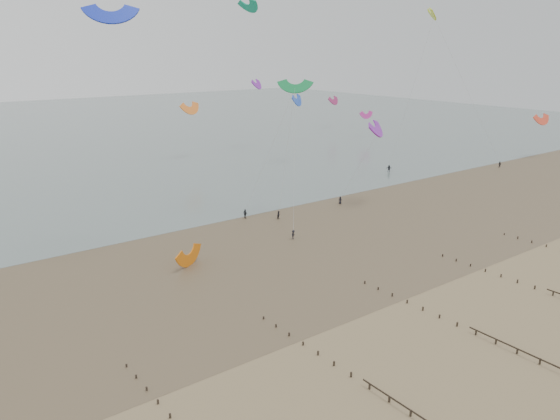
# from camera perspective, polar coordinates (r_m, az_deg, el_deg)

# --- Properties ---
(ground) EXTENTS (500.00, 500.00, 0.00)m
(ground) POSITION_cam_1_polar(r_m,az_deg,el_deg) (71.03, 13.57, -11.48)
(ground) COLOR brown
(ground) RESTS_ON ground
(sea_and_shore) EXTENTS (500.00, 665.00, 0.03)m
(sea_and_shore) POSITION_cam_1_polar(r_m,az_deg,el_deg) (92.28, -4.72, -4.35)
(sea_and_shore) COLOR #475654
(sea_and_shore) RESTS_ON ground
(kitesurfers) EXTENTS (142.85, 29.21, 1.89)m
(kitesurfers) POSITION_cam_1_polar(r_m,az_deg,el_deg) (124.26, 5.96, 1.54)
(kitesurfers) COLOR black
(kitesurfers) RESTS_ON ground
(grounded_kite) EXTENTS (7.31, 6.82, 3.21)m
(grounded_kite) POSITION_cam_1_polar(r_m,az_deg,el_deg) (87.45, -9.39, -5.74)
(grounded_kite) COLOR orange
(grounded_kite) RESTS_ON ground
(kites_airborne) EXTENTS (234.04, 114.54, 40.21)m
(kites_airborne) POSITION_cam_1_polar(r_m,az_deg,el_deg) (133.55, -19.10, 10.82)
(kites_airborne) COLOR orange
(kites_airborne) RESTS_ON ground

